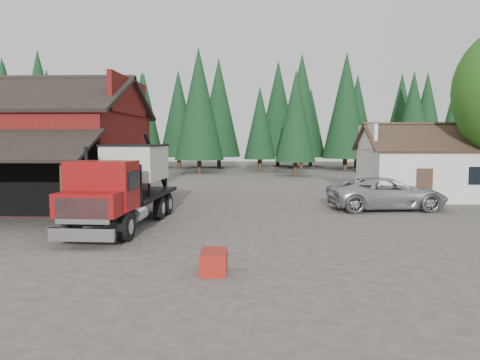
{
  "coord_description": "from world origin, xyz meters",
  "views": [
    {
      "loc": [
        2.14,
        -16.22,
        3.62
      ],
      "look_at": [
        1.42,
        4.53,
        1.8
      ],
      "focal_mm": 35.0,
      "sensor_mm": 36.0,
      "label": 1
    }
  ],
  "objects": [
    {
      "name": "silver_car",
      "position": [
        8.86,
        7.86,
        0.83
      ],
      "size": [
        6.27,
        3.45,
        1.66
      ],
      "primitive_type": "imported",
      "rotation": [
        0.0,
        0.0,
        1.69
      ],
      "color": "#ACAEB4",
      "rests_on": "ground"
    },
    {
      "name": "feed_truck",
      "position": [
        -3.29,
        2.89,
        1.83
      ],
      "size": [
        2.78,
        8.8,
        3.92
      ],
      "rotation": [
        0.0,
        0.0,
        -0.05
      ],
      "color": "black",
      "rests_on": "ground"
    },
    {
      "name": "red_barn",
      "position": [
        -11.0,
        9.9,
        2.69
      ],
      "size": [
        12.8,
        13.63,
        7.18
      ],
      "color": "maroon",
      "rests_on": "ground"
    },
    {
      "name": "near_pine_d",
      "position": [
        -4.0,
        34.0,
        7.39
      ],
      "size": [
        5.28,
        5.28,
        13.4
      ],
      "color": "#382619",
      "rests_on": "ground"
    },
    {
      "name": "ground",
      "position": [
        0.0,
        0.0,
        0.0
      ],
      "size": [
        120.0,
        120.0,
        0.0
      ],
      "primitive_type": "plane",
      "color": "#453E36",
      "rests_on": "ground"
    },
    {
      "name": "near_pine_a",
      "position": [
        -22.0,
        28.0,
        6.39
      ],
      "size": [
        4.4,
        4.4,
        11.4
      ],
      "color": "#382619",
      "rests_on": "ground"
    },
    {
      "name": "conifer_backdrop",
      "position": [
        0.0,
        42.0,
        0.0
      ],
      "size": [
        76.0,
        16.0,
        16.0
      ],
      "primitive_type": null,
      "color": "black",
      "rests_on": "ground"
    },
    {
      "name": "equip_box",
      "position": [
        0.99,
        -3.82,
        0.3
      ],
      "size": [
        0.73,
        1.12,
        0.6
      ],
      "primitive_type": "cube",
      "rotation": [
        0.0,
        0.0,
        0.03
      ],
      "color": "maroon",
      "rests_on": "ground"
    },
    {
      "name": "near_pine_b",
      "position": [
        6.0,
        30.0,
        5.89
      ],
      "size": [
        3.96,
        3.96,
        10.4
      ],
      "color": "#382619",
      "rests_on": "ground"
    },
    {
      "name": "farmhouse",
      "position": [
        13.0,
        13.0,
        1.67
      ],
      "size": [
        8.6,
        6.42,
        4.65
      ],
      "color": "silver",
      "rests_on": "ground"
    }
  ]
}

